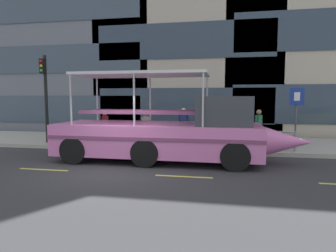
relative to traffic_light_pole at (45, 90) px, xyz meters
name	(u,v)px	position (x,y,z in m)	size (l,w,h in m)	color
ground_plane	(119,168)	(5.13, -3.70, -2.79)	(120.00, 120.00, 0.00)	#333335
sidewalk	(155,142)	(5.13, 1.90, -2.70)	(32.00, 4.80, 0.18)	#A8A59E
curb_edge	(143,150)	(5.13, -0.59, -2.70)	(32.00, 0.18, 0.18)	#B2ADA3
lane_centreline	(111,173)	(5.13, -4.46, -2.79)	(25.80, 0.12, 0.01)	#DBD64C
curb_guardrail	(173,135)	(6.45, -0.25, -2.05)	(10.58, 0.09, 0.84)	gray
traffic_light_pole	(45,90)	(0.00, 0.00, 0.00)	(0.24, 0.46, 4.33)	black
parking_sign	(296,108)	(11.81, 0.34, -0.79)	(0.60, 0.12, 2.69)	#4C4F54
leaned_bicycle	(66,135)	(0.99, 0.12, -2.24)	(1.74, 0.46, 0.96)	black
duck_tour_boat	(172,133)	(6.75, -2.25, -1.71)	(9.68, 2.70, 3.37)	pink
pedestrian_near_bow	(259,124)	(10.31, 0.91, -1.59)	(0.34, 0.40, 1.70)	black
pedestrian_mid_left	(184,123)	(6.82, 0.64, -1.55)	(0.51, 0.24, 1.76)	black
pedestrian_mid_right	(146,124)	(4.97, 0.61, -1.66)	(0.46, 0.22, 1.58)	black
pedestrian_near_stern	(105,124)	(2.94, 0.42, -1.65)	(0.22, 0.46, 1.60)	#47423D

